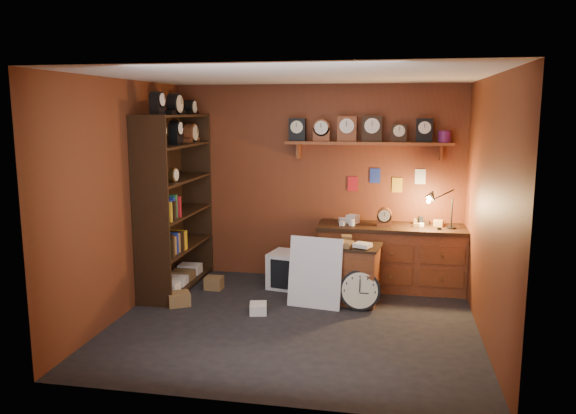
{
  "coord_description": "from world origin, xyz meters",
  "views": [
    {
      "loc": [
        1.03,
        -5.89,
        2.35
      ],
      "look_at": [
        -0.14,
        0.35,
        1.25
      ],
      "focal_mm": 35.0,
      "sensor_mm": 36.0,
      "label": 1
    }
  ],
  "objects_px": {
    "shelving_unit": "(173,195)",
    "workbench": "(391,253)",
    "low_cabinet": "(353,271)",
    "big_round_clock": "(360,290)"
  },
  "relations": [
    {
      "from": "low_cabinet",
      "to": "big_round_clock",
      "type": "distance_m",
      "value": 0.33
    },
    {
      "from": "shelving_unit",
      "to": "low_cabinet",
      "type": "bearing_deg",
      "value": -3.6
    },
    {
      "from": "low_cabinet",
      "to": "shelving_unit",
      "type": "bearing_deg",
      "value": -176.54
    },
    {
      "from": "shelving_unit",
      "to": "workbench",
      "type": "height_order",
      "value": "shelving_unit"
    },
    {
      "from": "shelving_unit",
      "to": "low_cabinet",
      "type": "distance_m",
      "value": 2.54
    },
    {
      "from": "workbench",
      "to": "low_cabinet",
      "type": "height_order",
      "value": "workbench"
    },
    {
      "from": "shelving_unit",
      "to": "workbench",
      "type": "distance_m",
      "value": 2.99
    },
    {
      "from": "workbench",
      "to": "big_round_clock",
      "type": "xyz_separation_m",
      "value": [
        -0.36,
        -0.92,
        -0.24
      ]
    },
    {
      "from": "big_round_clock",
      "to": "shelving_unit",
      "type": "bearing_deg",
      "value": 170.32
    },
    {
      "from": "shelving_unit",
      "to": "low_cabinet",
      "type": "xyz_separation_m",
      "value": [
        2.39,
        -0.15,
        -0.86
      ]
    }
  ]
}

